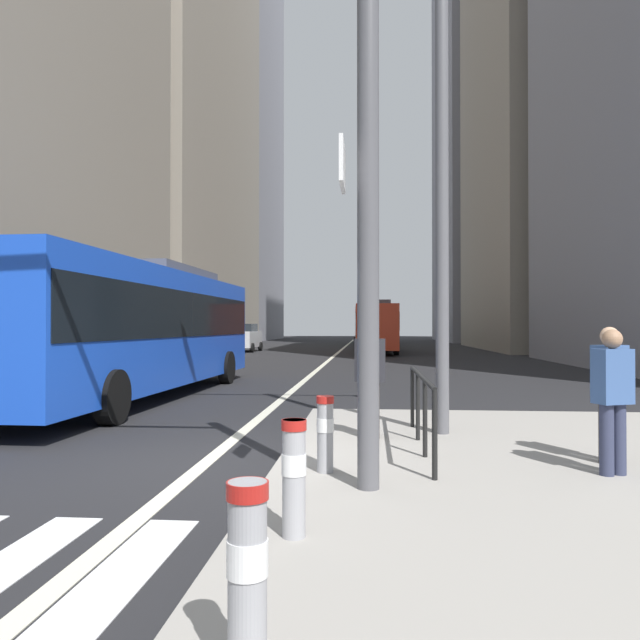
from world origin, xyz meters
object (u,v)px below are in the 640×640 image
(car_oncoming_mid, at_px, (244,337))
(street_lamp_post, at_px, (442,96))
(city_bus_red_receding, at_px, (374,325))
(traffic_signal_gantry, at_px, (131,96))
(city_bus_red_distant, at_px, (369,326))
(car_receding_far, at_px, (374,335))
(car_receding_near, at_px, (372,336))
(city_bus_blue_oncoming, at_px, (138,324))
(pedestrian_far, at_px, (370,374))
(bollard_left, at_px, (294,472))
(bollard_front, at_px, (247,571))
(pedestrian_waiting, at_px, (610,388))
(pedestrian_walking, at_px, (613,395))
(bollard_right, at_px, (325,430))

(car_oncoming_mid, bearing_deg, street_lamp_post, -72.76)
(city_bus_red_receding, height_order, traffic_signal_gantry, traffic_signal_gantry)
(city_bus_red_distant, bearing_deg, car_oncoming_mid, -113.43)
(city_bus_red_distant, bearing_deg, car_receding_far, -87.16)
(car_receding_near, bearing_deg, city_bus_blue_oncoming, -99.40)
(car_oncoming_mid, height_order, traffic_signal_gantry, traffic_signal_gantry)
(pedestrian_far, bearing_deg, car_receding_near, 89.79)
(car_receding_far, height_order, pedestrian_far, car_receding_far)
(street_lamp_post, bearing_deg, bollard_left, -110.14)
(city_bus_red_receding, height_order, car_oncoming_mid, city_bus_red_receding)
(traffic_signal_gantry, relative_size, bollard_left, 7.98)
(city_bus_red_receding, xyz_separation_m, street_lamp_post, (0.80, -30.88, 3.45))
(car_receding_near, distance_m, bollard_front, 46.95)
(pedestrian_waiting, relative_size, pedestrian_walking, 1.02)
(car_oncoming_mid, relative_size, traffic_signal_gantry, 0.57)
(city_bus_red_distant, xyz_separation_m, traffic_signal_gantry, (-2.35, -54.99, 2.33))
(city_bus_red_distant, bearing_deg, city_bus_red_receding, -88.87)
(street_lamp_post, relative_size, bollard_right, 9.46)
(car_receding_far, height_order, bollard_front, car_receding_far)
(car_oncoming_mid, xyz_separation_m, bollard_left, (8.20, -36.40, -0.34))
(car_receding_near, distance_m, pedestrian_far, 40.95)
(car_oncoming_mid, bearing_deg, pedestrian_walking, -71.54)
(bollard_right, relative_size, pedestrian_walking, 0.53)
(city_bus_red_receding, relative_size, pedestrian_walking, 7.16)
(pedestrian_far, bearing_deg, car_oncoming_mid, 105.22)
(street_lamp_post, xyz_separation_m, pedestrian_waiting, (1.75, -1.80, -4.24))
(car_receding_far, relative_size, street_lamp_post, 0.58)
(bollard_front, bearing_deg, bollard_left, 90.77)
(bollard_right, bearing_deg, traffic_signal_gantry, -161.87)
(city_bus_blue_oncoming, bearing_deg, street_lamp_post, -36.99)
(car_receding_far, xyz_separation_m, bollard_left, (-0.96, -46.42, -0.34))
(traffic_signal_gantry, distance_m, bollard_right, 4.11)
(city_bus_red_receding, bearing_deg, street_lamp_post, -88.52)
(bollard_left, relative_size, bollard_right, 1.07)
(traffic_signal_gantry, bearing_deg, bollard_left, -36.81)
(city_bus_blue_oncoming, xyz_separation_m, pedestrian_walking, (8.35, -7.52, -0.81))
(car_receding_far, bearing_deg, traffic_signal_gantry, -93.62)
(bollard_front, height_order, pedestrian_waiting, pedestrian_waiting)
(city_bus_blue_oncoming, relative_size, pedestrian_walking, 7.65)
(city_bus_red_distant, xyz_separation_m, car_receding_near, (0.26, -11.32, -0.85))
(city_bus_red_distant, xyz_separation_m, pedestrian_walking, (2.76, -54.21, -0.81))
(city_bus_blue_oncoming, height_order, city_bus_red_distant, same)
(bollard_left, bearing_deg, bollard_right, 87.55)
(car_receding_far, xyz_separation_m, pedestrian_walking, (2.26, -44.23, 0.03))
(car_oncoming_mid, bearing_deg, bollard_front, -77.88)
(traffic_signal_gantry, xyz_separation_m, pedestrian_far, (2.47, 2.71, -3.09))
(traffic_signal_gantry, bearing_deg, pedestrian_waiting, 14.53)
(bollard_front, relative_size, bollard_left, 1.01)
(city_bus_red_receding, bearing_deg, pedestrian_waiting, -85.54)
(city_bus_blue_oncoming, xyz_separation_m, bollard_left, (5.12, -9.71, -1.19))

